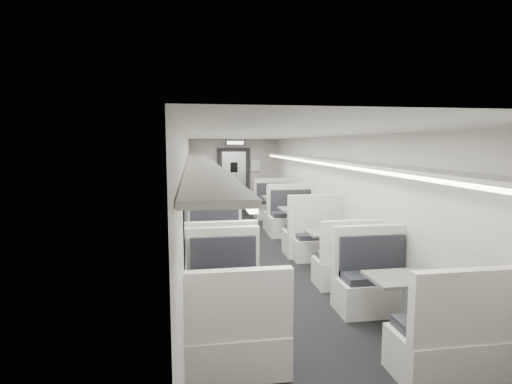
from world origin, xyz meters
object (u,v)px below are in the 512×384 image
object	(u,v)px
passenger	(219,201)
exit_sign	(235,143)
booth_left_c	(218,254)
vestibule_door	(234,179)
booth_left_b	(212,231)
booth_left_a	(208,211)
booth_left_d	(229,305)
booth_right_c	(331,251)
booth_right_a	(279,209)
booth_right_b	(302,226)
booth_right_d	(405,307)

from	to	relation	value
passenger	exit_sign	size ratio (longest dim) A/B	2.40
booth_left_c	vestibule_door	world-z (taller)	vestibule_door
booth_left_b	exit_sign	bearing A→B (deg)	77.52
booth_left_a	passenger	bearing A→B (deg)	-60.74
booth_left_b	booth_left_c	size ratio (longest dim) A/B	0.98
booth_left_a	booth_left_c	xyz separation A→B (m)	(0.00, -4.33, -0.02)
booth_left_b	booth_left_d	bearing A→B (deg)	-90.00
booth_right_c	exit_sign	xyz separation A→B (m)	(-1.00, 6.45, 1.92)
booth_left_b	booth_right_c	world-z (taller)	booth_left_b
booth_left_c	booth_right_a	world-z (taller)	booth_right_a
vestibule_door	exit_sign	size ratio (longest dim) A/B	3.39
booth_left_c	vestibule_door	size ratio (longest dim) A/B	1.01
booth_right_c	exit_sign	bearing A→B (deg)	98.81
booth_left_a	booth_right_a	xyz separation A→B (m)	(2.00, -0.08, 0.00)
booth_left_a	passenger	world-z (taller)	passenger
booth_right_b	booth_right_c	xyz separation A→B (m)	(0.00, -1.93, -0.06)
passenger	exit_sign	distance (m)	3.09
booth_left_b	booth_left_d	world-z (taller)	booth_left_b
booth_left_b	vestibule_door	distance (m)	5.15
booth_left_a	booth_left_b	bearing A→B (deg)	-90.00
booth_right_c	passenger	xyz separation A→B (m)	(-1.72, 3.86, 0.38)
booth_right_d	exit_sign	distance (m)	9.22
booth_left_a	vestibule_door	xyz separation A→B (m)	(1.00, 2.57, 0.64)
booth_left_a	booth_left_d	world-z (taller)	booth_left_a
booth_right_a	booth_right_b	xyz separation A→B (m)	(0.00, -2.36, 0.02)
booth_left_a	booth_right_c	bearing A→B (deg)	-65.40
booth_right_d	vestibule_door	distance (m)	9.53
booth_left_d	exit_sign	distance (m)	8.84
booth_right_d	exit_sign	xyz separation A→B (m)	(-1.00, 8.97, 1.90)
booth_right_a	booth_left_b	bearing A→B (deg)	-130.36
booth_left_a	booth_left_d	size ratio (longest dim) A/B	1.08
booth_right_a	booth_right_d	world-z (taller)	booth_right_a
booth_right_a	vestibule_door	xyz separation A→B (m)	(-1.00, 2.65, 0.64)
booth_left_c	exit_sign	world-z (taller)	exit_sign
booth_left_a	booth_right_c	world-z (taller)	booth_left_a
booth_right_c	booth_left_d	bearing A→B (deg)	-133.25
passenger	booth_left_d	bearing A→B (deg)	-114.38
booth_right_d	booth_left_b	bearing A→B (deg)	114.20
booth_left_c	booth_right_b	world-z (taller)	booth_right_b
booth_left_d	booth_right_d	xyz separation A→B (m)	(2.00, -0.39, 0.01)
booth_left_a	booth_right_b	size ratio (longest dim) A/B	0.95
booth_right_c	booth_right_d	size ratio (longest dim) A/B	0.96
booth_right_c	booth_right_d	distance (m)	2.52
booth_right_b	passenger	xyz separation A→B (m)	(-1.72, 1.94, 0.32)
booth_left_a	vestibule_door	size ratio (longest dim) A/B	1.06
booth_left_c	booth_right_c	distance (m)	2.00
passenger	booth_left_c	bearing A→B (deg)	-115.90
vestibule_door	booth_left_c	bearing A→B (deg)	-98.24
booth_left_b	booth_left_c	world-z (taller)	booth_left_c
booth_left_c	booth_right_b	xyz separation A→B (m)	(2.00, 1.89, 0.04)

